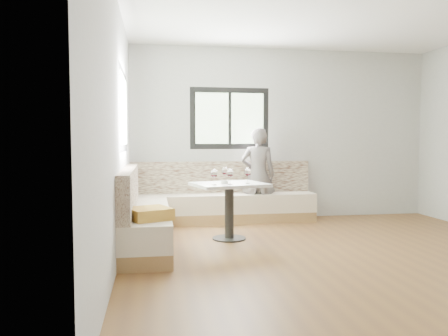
# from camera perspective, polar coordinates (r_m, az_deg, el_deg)

# --- Properties ---
(room) EXTENTS (5.01, 5.01, 2.81)m
(room) POSITION_cam_1_polar(r_m,az_deg,el_deg) (5.06, 14.83, 4.90)
(room) COLOR brown
(room) RESTS_ON ground
(banquette) EXTENTS (2.90, 2.80, 0.95)m
(banquette) POSITION_cam_1_polar(r_m,az_deg,el_deg) (6.26, -4.13, -5.20)
(banquette) COLOR olive
(banquette) RESTS_ON ground
(table) EXTENTS (1.04, 0.89, 0.74)m
(table) POSITION_cam_1_polar(r_m,az_deg,el_deg) (5.68, 0.69, -3.83)
(table) COLOR black
(table) RESTS_ON ground
(person) EXTENTS (0.61, 0.48, 1.49)m
(person) POSITION_cam_1_polar(r_m,az_deg,el_deg) (6.92, 4.47, -0.91)
(person) COLOR #5F5858
(person) RESTS_ON ground
(olive_ramekin) EXTENTS (0.10, 0.10, 0.04)m
(olive_ramekin) POSITION_cam_1_polar(r_m,az_deg,el_deg) (5.62, 0.06, -1.82)
(olive_ramekin) COLOR white
(olive_ramekin) RESTS_ON table
(wine_glass_a) EXTENTS (0.09, 0.09, 0.20)m
(wine_glass_a) POSITION_cam_1_polar(r_m,az_deg,el_deg) (5.39, -1.30, -0.77)
(wine_glass_a) COLOR white
(wine_glass_a) RESTS_ON table
(wine_glass_b) EXTENTS (0.09, 0.09, 0.20)m
(wine_glass_b) POSITION_cam_1_polar(r_m,az_deg,el_deg) (5.45, 0.79, -0.72)
(wine_glass_b) COLOR white
(wine_glass_b) RESTS_ON table
(wine_glass_c) EXTENTS (0.09, 0.09, 0.20)m
(wine_glass_c) POSITION_cam_1_polar(r_m,az_deg,el_deg) (5.62, 3.13, -0.60)
(wine_glass_c) COLOR white
(wine_glass_c) RESTS_ON table
(wine_glass_d) EXTENTS (0.09, 0.09, 0.20)m
(wine_glass_d) POSITION_cam_1_polar(r_m,az_deg,el_deg) (5.77, 0.14, -0.49)
(wine_glass_d) COLOR white
(wine_glass_d) RESTS_ON table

